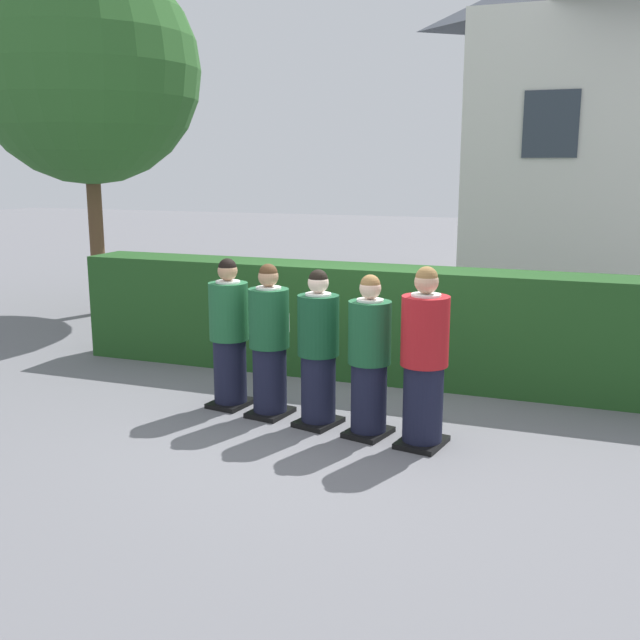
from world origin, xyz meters
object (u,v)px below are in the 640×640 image
Objects in this scene: student_front_row_2 at (318,352)px; student_front_row_0 at (229,337)px; student_front_row_3 at (369,360)px; student_in_red_blazer at (424,362)px; student_front_row_1 at (269,345)px.

student_front_row_0 is at bearing 168.13° from student_front_row_2.
student_front_row_3 is 0.93× the size of student_in_red_blazer.
student_front_row_2 is at bearing -11.87° from student_front_row_0.
student_front_row_0 is at bearing 168.51° from student_front_row_3.
student_front_row_1 is 1.02× the size of student_front_row_3.
student_front_row_0 reaches higher than student_front_row_1.
student_in_red_blazer reaches higher than student_front_row_0.
student_front_row_2 is at bearing 170.62° from student_in_red_blazer.
student_front_row_2 is at bearing -9.88° from student_front_row_1.
student_front_row_2 reaches higher than student_front_row_3.
student_front_row_3 is (1.11, -0.20, -0.01)m from student_front_row_1.
student_front_row_0 is 1.66m from student_front_row_3.
student_front_row_1 reaches higher than student_front_row_2.
student_front_row_2 is (0.56, -0.10, -0.01)m from student_front_row_1.
student_front_row_2 is 0.94× the size of student_in_red_blazer.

